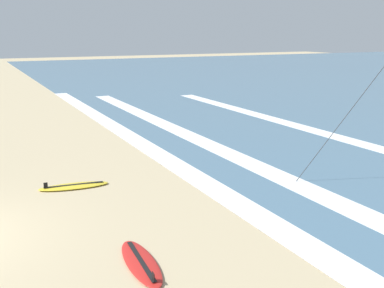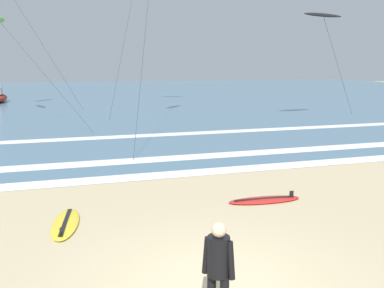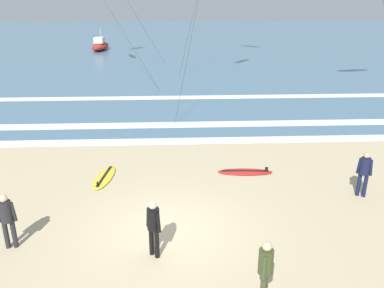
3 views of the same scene
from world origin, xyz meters
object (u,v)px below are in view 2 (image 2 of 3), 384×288
(surfboard_foreground_flat, at_px, (265,200))
(kite_black_mid_center, at_px, (323,16))
(surfer_left_near, at_px, (218,266))
(surfboard_left_pile, at_px, (66,223))

(surfboard_foreground_flat, xyz_separation_m, kite_black_mid_center, (11.42, 14.66, 6.95))
(surfer_left_near, bearing_deg, kite_black_mid_center, 53.21)
(surfer_left_near, xyz_separation_m, surfboard_foreground_flat, (3.27, 4.99, -0.91))
(surfer_left_near, height_order, kite_black_mid_center, kite_black_mid_center)
(surfboard_foreground_flat, relative_size, surfboard_left_pile, 0.99)
(surfboard_foreground_flat, relative_size, kite_black_mid_center, 0.29)
(surfer_left_near, distance_m, kite_black_mid_center, 25.27)
(surfer_left_near, height_order, surfboard_left_pile, surfer_left_near)
(kite_black_mid_center, bearing_deg, surfboard_foreground_flat, -127.92)
(surfboard_foreground_flat, bearing_deg, surfer_left_near, -123.27)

